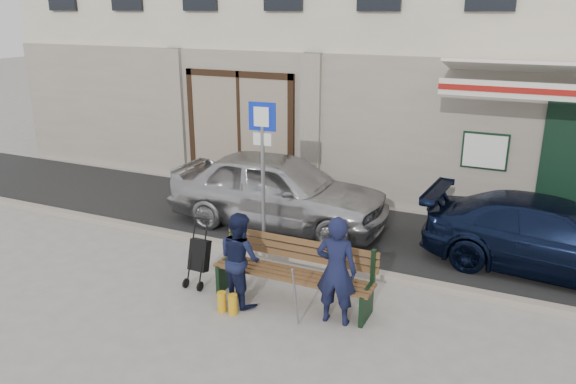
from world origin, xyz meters
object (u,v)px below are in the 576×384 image
Objects in this scene: bench at (290,273)px; stroller at (199,256)px; car_silver at (278,190)px; car_navy at (553,237)px; parking_sign at (263,153)px; woman at (240,258)px; man at (336,271)px.

bench is 2.29× the size of stroller.
car_navy is (4.92, 0.02, -0.14)m from car_silver.
parking_sign reaches higher than bench.
car_silver is at bearing -47.96° from woman.
woman is at bearing -13.31° from stroller.
car_silver is 3.13× the size of woman.
car_navy is at bearing 30.52° from stroller.
man reaches higher than stroller.
car_navy reaches higher than stroller.
woman is at bearing 130.25° from car_navy.
bench is at bearing -152.14° from car_silver.
parking_sign reaches higher than man.
woman is at bearing -76.78° from parking_sign.
man is (2.29, -2.93, 0.03)m from car_silver.
parking_sign is at bearing -169.06° from car_silver.
car_navy is 5.67m from stroller.
car_silver is 1.06× the size of car_navy.
car_silver is at bearing 119.05° from bench.
car_silver is 1.80× the size of bench.
car_silver is 3.09m from bench.
woman is at bearing -155.10° from bench.
bench is 0.89m from man.
stroller is at bearing 12.08° from woman.
car_navy is 4.95m from parking_sign.
car_silver is at bearing 97.77° from parking_sign.
parking_sign is at bearing 82.93° from stroller.
woman reaches higher than stroller.
parking_sign is (0.23, -1.07, 1.01)m from car_silver.
stroller is (-0.01, -2.77, -0.27)m from car_silver.
car_silver is 4.92m from car_navy.
parking_sign is at bearing 106.91° from car_navy.
woman is (0.84, -2.99, -0.05)m from car_silver.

